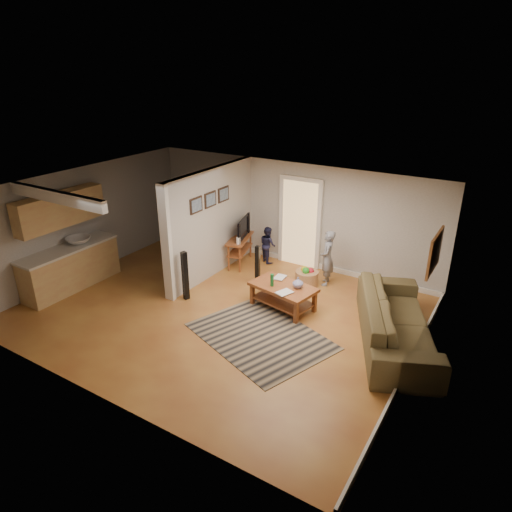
{
  "coord_description": "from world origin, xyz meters",
  "views": [
    {
      "loc": [
        4.8,
        -6.44,
        4.66
      ],
      "look_at": [
        0.48,
        0.63,
        1.1
      ],
      "focal_mm": 32.0,
      "sensor_mm": 36.0,
      "label": 1
    }
  ],
  "objects_px": {
    "speaker_left": "(185,276)",
    "speaker_right": "(258,266)",
    "toy_basket": "(307,277)",
    "toddler": "(268,261)",
    "sofa": "(394,342)",
    "child": "(325,284)",
    "tv_console": "(240,240)",
    "coffee_table": "(284,291)"
  },
  "relations": [
    {
      "from": "speaker_left",
      "to": "speaker_right",
      "type": "relative_size",
      "value": 1.13
    },
    {
      "from": "toy_basket",
      "to": "toddler",
      "type": "height_order",
      "value": "toddler"
    },
    {
      "from": "speaker_right",
      "to": "sofa",
      "type": "bearing_deg",
      "value": -19.92
    },
    {
      "from": "speaker_right",
      "to": "child",
      "type": "relative_size",
      "value": 0.75
    },
    {
      "from": "tv_console",
      "to": "coffee_table",
      "type": "bearing_deg",
      "value": -51.63
    },
    {
      "from": "sofa",
      "to": "coffee_table",
      "type": "distance_m",
      "value": 2.31
    },
    {
      "from": "toddler",
      "to": "speaker_right",
      "type": "bearing_deg",
      "value": 142.95
    },
    {
      "from": "coffee_table",
      "to": "tv_console",
      "type": "xyz_separation_m",
      "value": [
        -1.96,
        1.38,
        0.24
      ]
    },
    {
      "from": "coffee_table",
      "to": "speaker_left",
      "type": "xyz_separation_m",
      "value": [
        -1.95,
        -0.73,
        0.14
      ]
    },
    {
      "from": "coffee_table",
      "to": "tv_console",
      "type": "bearing_deg",
      "value": 144.87
    },
    {
      "from": "child",
      "to": "toy_basket",
      "type": "bearing_deg",
      "value": -69.77
    },
    {
      "from": "sofa",
      "to": "coffee_table",
      "type": "relative_size",
      "value": 2.08
    },
    {
      "from": "toy_basket",
      "to": "child",
      "type": "xyz_separation_m",
      "value": [
        0.35,
        0.28,
        -0.19
      ]
    },
    {
      "from": "sofa",
      "to": "child",
      "type": "distance_m",
      "value": 2.49
    },
    {
      "from": "speaker_left",
      "to": "child",
      "type": "distance_m",
      "value": 3.18
    },
    {
      "from": "sofa",
      "to": "speaker_right",
      "type": "height_order",
      "value": "speaker_right"
    },
    {
      "from": "coffee_table",
      "to": "tv_console",
      "type": "height_order",
      "value": "tv_console"
    },
    {
      "from": "sofa",
      "to": "speaker_left",
      "type": "height_order",
      "value": "speaker_left"
    },
    {
      "from": "tv_console",
      "to": "child",
      "type": "distance_m",
      "value": 2.34
    },
    {
      "from": "sofa",
      "to": "coffee_table",
      "type": "xyz_separation_m",
      "value": [
        -2.27,
        0.04,
        0.39
      ]
    },
    {
      "from": "toy_basket",
      "to": "child",
      "type": "bearing_deg",
      "value": 38.95
    },
    {
      "from": "toddler",
      "to": "child",
      "type": "bearing_deg",
      "value": -160.24
    },
    {
      "from": "coffee_table",
      "to": "toy_basket",
      "type": "distance_m",
      "value": 1.2
    },
    {
      "from": "sofa",
      "to": "coffee_table",
      "type": "height_order",
      "value": "coffee_table"
    },
    {
      "from": "coffee_table",
      "to": "toddler",
      "type": "distance_m",
      "value": 2.39
    },
    {
      "from": "child",
      "to": "coffee_table",
      "type": "bearing_deg",
      "value": -30.07
    },
    {
      "from": "speaker_right",
      "to": "child",
      "type": "bearing_deg",
      "value": 25.51
    },
    {
      "from": "coffee_table",
      "to": "child",
      "type": "distance_m",
      "value": 1.54
    },
    {
      "from": "speaker_left",
      "to": "toy_basket",
      "type": "height_order",
      "value": "speaker_left"
    },
    {
      "from": "child",
      "to": "speaker_left",
      "type": "bearing_deg",
      "value": -64.35
    },
    {
      "from": "speaker_left",
      "to": "toy_basket",
      "type": "distance_m",
      "value": 2.72
    },
    {
      "from": "speaker_left",
      "to": "child",
      "type": "relative_size",
      "value": 0.84
    },
    {
      "from": "toy_basket",
      "to": "child",
      "type": "height_order",
      "value": "child"
    },
    {
      "from": "coffee_table",
      "to": "toy_basket",
      "type": "bearing_deg",
      "value": 92.53
    },
    {
      "from": "coffee_table",
      "to": "sofa",
      "type": "bearing_deg",
      "value": -1.12
    },
    {
      "from": "tv_console",
      "to": "toy_basket",
      "type": "height_order",
      "value": "tv_console"
    },
    {
      "from": "sofa",
      "to": "speaker_left",
      "type": "relative_size",
      "value": 2.73
    },
    {
      "from": "tv_console",
      "to": "child",
      "type": "xyz_separation_m",
      "value": [
        2.26,
        0.08,
        -0.63
      ]
    },
    {
      "from": "speaker_left",
      "to": "toddler",
      "type": "height_order",
      "value": "speaker_left"
    },
    {
      "from": "sofa",
      "to": "tv_console",
      "type": "relative_size",
      "value": 2.49
    },
    {
      "from": "sofa",
      "to": "tv_console",
      "type": "xyz_separation_m",
      "value": [
        -4.24,
        1.43,
        0.63
      ]
    },
    {
      "from": "sofa",
      "to": "child",
      "type": "xyz_separation_m",
      "value": [
        -1.98,
        1.5,
        0.0
      ]
    }
  ]
}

